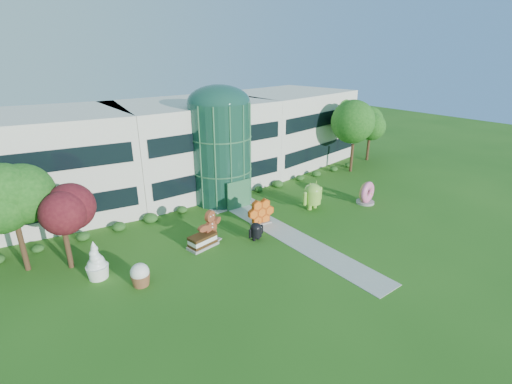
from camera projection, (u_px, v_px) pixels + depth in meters
ground at (303, 243)px, 29.52m from camera, size 140.00×140.00×0.00m
building at (192, 144)px, 41.22m from camera, size 46.00×15.00×9.30m
atrium at (221, 153)px, 36.67m from camera, size 6.00×6.00×9.80m
walkway at (286, 234)px, 30.99m from camera, size 2.40×20.00×0.04m
tree_red at (64, 229)px, 25.23m from camera, size 4.00×4.00×6.00m
trees_backdrop at (216, 157)px, 37.66m from camera, size 52.00×8.00×8.40m
android_green at (313, 194)px, 35.51m from camera, size 2.74×1.91×3.00m
android_black at (256, 230)px, 29.79m from camera, size 1.58×1.11×1.73m
donut at (366, 192)px, 36.90m from camera, size 2.35×1.39×2.30m
gingerbread at (210, 226)px, 29.33m from camera, size 3.18×2.15×2.74m
ice_cream_sandwich at (203, 241)px, 28.82m from camera, size 2.56×1.60×1.06m
honeycomb at (261, 213)px, 32.52m from camera, size 2.73×1.23×2.08m
froyo at (96, 260)px, 24.61m from camera, size 1.98×1.98×2.71m
cupcake at (140, 274)px, 24.03m from camera, size 1.33×1.33×1.57m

